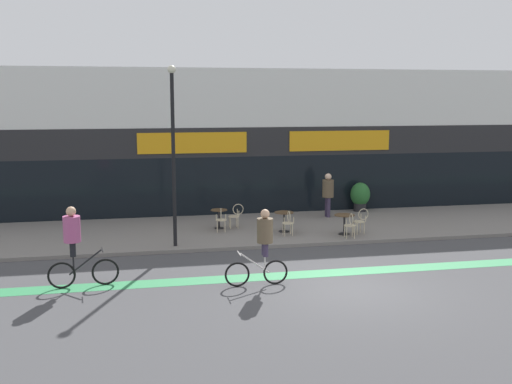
% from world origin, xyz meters
% --- Properties ---
extents(ground_plane, '(120.00, 120.00, 0.00)m').
position_xyz_m(ground_plane, '(0.00, 0.00, 0.00)').
color(ground_plane, '#424244').
extents(sidewalk_slab, '(40.00, 5.50, 0.12)m').
position_xyz_m(sidewalk_slab, '(0.00, 7.25, 0.06)').
color(sidewalk_slab, slate).
rests_on(sidewalk_slab, ground).
extents(storefront_facade, '(40.00, 4.06, 6.11)m').
position_xyz_m(storefront_facade, '(0.00, 11.97, 3.04)').
color(storefront_facade, silver).
rests_on(storefront_facade, ground).
extents(bike_lane_stripe, '(36.00, 0.70, 0.01)m').
position_xyz_m(bike_lane_stripe, '(0.00, 1.48, 0.00)').
color(bike_lane_stripe, '#2D844C').
rests_on(bike_lane_stripe, ground).
extents(bistro_table_0, '(0.62, 0.62, 0.71)m').
position_xyz_m(bistro_table_0, '(-2.44, 7.36, 0.62)').
color(bistro_table_0, black).
rests_on(bistro_table_0, sidewalk_slab).
extents(bistro_table_1, '(0.70, 0.70, 0.72)m').
position_xyz_m(bistro_table_1, '(-0.21, 6.34, 0.64)').
color(bistro_table_1, black).
rests_on(bistro_table_1, sidewalk_slab).
extents(bistro_table_2, '(0.72, 0.72, 0.71)m').
position_xyz_m(bistro_table_2, '(1.79, 5.53, 0.63)').
color(bistro_table_2, black).
rests_on(bistro_table_2, sidewalk_slab).
extents(cafe_chair_0_near, '(0.46, 0.60, 0.90)m').
position_xyz_m(cafe_chair_0_near, '(-2.45, 6.74, 0.64)').
color(cafe_chair_0_near, beige).
rests_on(cafe_chair_0_near, sidewalk_slab).
extents(cafe_chair_0_side, '(0.57, 0.40, 0.90)m').
position_xyz_m(cafe_chair_0_side, '(-1.82, 7.36, 0.64)').
color(cafe_chair_0_side, beige).
rests_on(cafe_chair_0_side, sidewalk_slab).
extents(cafe_chair_1_near, '(0.41, 0.58, 0.90)m').
position_xyz_m(cafe_chair_1_near, '(-0.21, 5.72, 0.64)').
color(cafe_chair_1_near, beige).
rests_on(cafe_chair_1_near, sidewalk_slab).
extents(cafe_chair_2_near, '(0.43, 0.59, 0.90)m').
position_xyz_m(cafe_chair_2_near, '(1.79, 4.91, 0.64)').
color(cafe_chair_2_near, beige).
rests_on(cafe_chair_2_near, sidewalk_slab).
extents(cafe_chair_2_side, '(0.60, 0.45, 0.90)m').
position_xyz_m(cafe_chair_2_side, '(2.42, 5.54, 0.64)').
color(cafe_chair_2_side, beige).
rests_on(cafe_chair_2_side, sidewalk_slab).
extents(planter_pot, '(0.83, 0.83, 1.23)m').
position_xyz_m(planter_pot, '(3.95, 9.57, 0.78)').
color(planter_pot, '#232326').
rests_on(planter_pot, sidewalk_slab).
extents(lamp_post, '(0.26, 0.26, 5.82)m').
position_xyz_m(lamp_post, '(-4.21, 5.03, 3.44)').
color(lamp_post, black).
rests_on(lamp_post, sidewalk_slab).
extents(cyclist_0, '(1.71, 0.48, 2.05)m').
position_xyz_m(cyclist_0, '(-2.19, 0.77, 1.19)').
color(cyclist_0, black).
rests_on(cyclist_0, ground).
extents(cyclist_1, '(1.83, 0.56, 2.17)m').
position_xyz_m(cyclist_1, '(-7.01, 1.55, 1.24)').
color(cyclist_1, black).
rests_on(cyclist_1, ground).
extents(pedestrian_near_end, '(0.48, 0.48, 1.78)m').
position_xyz_m(pedestrian_near_end, '(2.20, 8.67, 1.18)').
color(pedestrian_near_end, '#382D47').
rests_on(pedestrian_near_end, sidewalk_slab).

